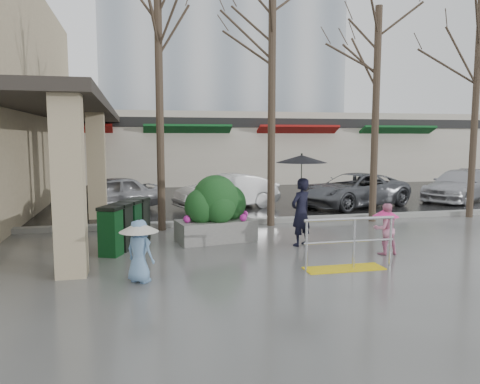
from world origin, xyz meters
name	(u,v)px	position (x,y,z in m)	size (l,w,h in m)	color
ground	(265,257)	(0.00, 0.00, 0.00)	(120.00, 120.00, 0.00)	#51514F
street_asphalt	(176,176)	(0.00, 22.00, 0.01)	(120.00, 36.00, 0.01)	black
curb	(229,222)	(0.00, 4.00, 0.07)	(120.00, 0.30, 0.15)	gray
canopy_slab	(73,108)	(-4.80, 8.00, 3.62)	(2.80, 18.00, 0.25)	#2D2823
pillar_front	(69,183)	(-3.90, -0.50, 1.75)	(0.55, 0.55, 3.50)	tan
pillar_back	(97,164)	(-3.90, 6.00, 1.75)	(0.55, 0.55, 3.50)	tan
storefront_row	(216,148)	(2.00, 17.97, 2.01)	(34.00, 6.74, 4.00)	beige
office_tower	(214,18)	(4.00, 30.00, 12.50)	(18.00, 12.00, 25.00)	#8C99A8
handrail	(347,250)	(1.36, -1.20, 0.38)	(1.90, 0.50, 1.03)	yellow
tree_west	(158,45)	(-2.00, 3.60, 5.08)	(3.20, 3.20, 6.80)	#382B21
tree_midwest	(272,44)	(1.20, 3.60, 5.23)	(3.20, 3.20, 7.00)	#382B21
tree_mideast	(377,62)	(4.50, 3.60, 4.86)	(3.20, 3.20, 6.50)	#382B21
tree_east	(479,49)	(8.00, 3.60, 5.38)	(3.20, 3.20, 7.20)	#382B21
woman	(301,190)	(1.15, 0.92, 1.34)	(1.22, 1.22, 2.23)	black
child_pink	(385,226)	(2.70, -0.29, 0.64)	(0.57, 0.57, 1.14)	pink
child_blue	(139,244)	(-2.66, -1.18, 0.69)	(0.71, 0.71, 1.15)	#668DB6
planter	(216,210)	(-0.75, 1.88, 0.80)	(2.05, 1.28, 1.67)	slate
news_boxes	(126,225)	(-2.95, 1.58, 0.55)	(1.21, 1.97, 1.09)	#0D3D18
car_a	(106,194)	(-3.70, 7.27, 0.63)	(1.49, 3.70, 1.26)	#A3A3A8
car_b	(227,192)	(0.56, 7.12, 0.63)	(1.33, 3.82, 1.26)	silver
car_c	(353,190)	(5.32, 6.61, 0.63)	(2.09, 4.53, 1.26)	#595B61
car_d	(459,185)	(10.37, 7.22, 0.63)	(1.77, 4.34, 1.26)	#B4B4B9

